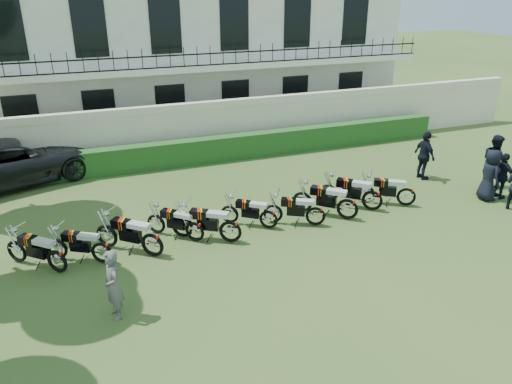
# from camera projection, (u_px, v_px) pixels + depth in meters

# --- Properties ---
(ground) EXTENTS (100.00, 100.00, 0.00)m
(ground) POSITION_uv_depth(u_px,v_px,m) (297.00, 237.00, 14.47)
(ground) COLOR #365421
(ground) RESTS_ON ground
(perimeter_wall) EXTENTS (30.00, 0.35, 2.30)m
(perimeter_wall) POSITION_uv_depth(u_px,v_px,m) (217.00, 127.00, 20.89)
(perimeter_wall) COLOR beige
(perimeter_wall) RESTS_ON ground
(hedge) EXTENTS (18.00, 0.60, 1.00)m
(hedge) POSITION_uv_depth(u_px,v_px,m) (246.00, 146.00, 20.79)
(hedge) COLOR #1C4719
(hedge) RESTS_ON ground
(building) EXTENTS (20.40, 9.60, 7.40)m
(building) POSITION_uv_depth(u_px,v_px,m) (181.00, 48.00, 25.01)
(building) COLOR white
(building) RESTS_ON ground
(motorcycle_0) EXTENTS (1.51, 1.40, 1.07)m
(motorcycle_0) POSITION_uv_depth(u_px,v_px,m) (56.00, 256.00, 12.52)
(motorcycle_0) COLOR black
(motorcycle_0) RESTS_ON ground
(motorcycle_1) EXTENTS (1.64, 1.02, 1.01)m
(motorcycle_1) POSITION_uv_depth(u_px,v_px,m) (101.00, 248.00, 12.95)
(motorcycle_1) COLOR black
(motorcycle_1) RESTS_ON ground
(motorcycle_2) EXTENTS (1.66, 1.48, 1.16)m
(motorcycle_2) POSITION_uv_depth(u_px,v_px,m) (152.00, 239.00, 13.23)
(motorcycle_2) COLOR black
(motorcycle_2) RESTS_ON ground
(motorcycle_3) EXTENTS (1.43, 1.35, 1.02)m
(motorcycle_3) POSITION_uv_depth(u_px,v_px,m) (195.00, 227.00, 14.03)
(motorcycle_3) COLOR black
(motorcycle_3) RESTS_ON ground
(motorcycle_4) EXTENTS (1.79, 1.21, 1.13)m
(motorcycle_4) POSITION_uv_depth(u_px,v_px,m) (230.00, 226.00, 13.95)
(motorcycle_4) COLOR black
(motorcycle_4) RESTS_ON ground
(motorcycle_5) EXTENTS (1.48, 1.17, 0.98)m
(motorcycle_5) POSITION_uv_depth(u_px,v_px,m) (269.00, 215.00, 14.77)
(motorcycle_5) COLOR black
(motorcycle_5) RESTS_ON ground
(motorcycle_6) EXTENTS (1.69, 1.00, 1.03)m
(motorcycle_6) POSITION_uv_depth(u_px,v_px,m) (316.00, 212.00, 14.94)
(motorcycle_6) COLOR black
(motorcycle_6) RESTS_ON ground
(motorcycle_7) EXTENTS (1.63, 1.53, 1.16)m
(motorcycle_7) POSITION_uv_depth(u_px,v_px,m) (348.00, 204.00, 15.30)
(motorcycle_7) COLOR black
(motorcycle_7) RESTS_ON ground
(motorcycle_8) EXTENTS (1.64, 1.50, 1.15)m
(motorcycle_8) POSITION_uv_depth(u_px,v_px,m) (373.00, 196.00, 15.90)
(motorcycle_8) COLOR black
(motorcycle_8) RESTS_ON ground
(motorcycle_9) EXTENTS (1.67, 1.16, 1.06)m
(motorcycle_9) POSITION_uv_depth(u_px,v_px,m) (407.00, 193.00, 16.25)
(motorcycle_9) COLOR black
(motorcycle_9) RESTS_ON ground
(suv) EXTENTS (6.49, 4.51, 1.64)m
(suv) POSITION_uv_depth(u_px,v_px,m) (14.00, 161.00, 18.05)
(suv) COLOR black
(suv) RESTS_ON ground
(inspector) EXTENTS (0.51, 0.67, 1.63)m
(inspector) POSITION_uv_depth(u_px,v_px,m) (113.00, 285.00, 10.75)
(inspector) COLOR slate
(inspector) RESTS_ON ground
(officer_2) EXTENTS (0.50, 0.98, 1.60)m
(officer_2) POSITION_uv_depth(u_px,v_px,m) (502.00, 176.00, 16.75)
(officer_2) COLOR black
(officer_2) RESTS_ON ground
(officer_3) EXTENTS (0.70, 0.95, 1.77)m
(officer_3) POSITION_uv_depth(u_px,v_px,m) (490.00, 175.00, 16.61)
(officer_3) COLOR black
(officer_3) RESTS_ON ground
(officer_4) EXTENTS (0.90, 1.05, 1.91)m
(officer_4) POSITION_uv_depth(u_px,v_px,m) (494.00, 161.00, 17.69)
(officer_4) COLOR black
(officer_4) RESTS_ON ground
(officer_5) EXTENTS (0.46, 1.07, 1.82)m
(officer_5) POSITION_uv_depth(u_px,v_px,m) (425.00, 156.00, 18.35)
(officer_5) COLOR black
(officer_5) RESTS_ON ground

